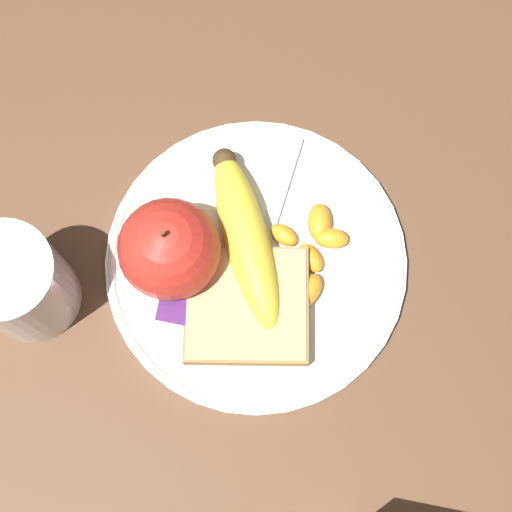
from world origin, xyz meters
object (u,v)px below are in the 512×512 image
(juice_glass, at_px, (20,285))
(apple, at_px, (169,249))
(jam_packet, at_px, (187,306))
(bread_slice, at_px, (248,306))
(fork, at_px, (260,254))
(banana, at_px, (246,237))
(plate, at_px, (256,263))

(juice_glass, height_order, apple, same)
(apple, distance_m, jam_packet, 0.05)
(bread_slice, distance_m, jam_packet, 0.05)
(bread_slice, xyz_separation_m, fork, (0.00, 0.05, -0.01))
(fork, distance_m, jam_packet, 0.08)
(apple, height_order, bread_slice, apple)
(bread_slice, bearing_deg, banana, 102.63)
(apple, height_order, banana, apple)
(bread_slice, bearing_deg, apple, 158.12)
(juice_glass, xyz_separation_m, fork, (0.18, 0.07, -0.03))
(bread_slice, bearing_deg, juice_glass, -172.85)
(jam_packet, bearing_deg, bread_slice, 10.68)
(juice_glass, bearing_deg, jam_packet, 5.81)
(plate, xyz_separation_m, fork, (0.00, 0.01, 0.01))
(juice_glass, bearing_deg, apple, 24.42)
(apple, bearing_deg, plate, 10.97)
(plate, bearing_deg, bread_slice, -88.81)
(plate, distance_m, juice_glass, 0.19)
(banana, bearing_deg, juice_glass, -155.03)
(bread_slice, distance_m, fork, 0.05)
(bread_slice, relative_size, jam_packet, 2.67)
(bread_slice, height_order, fork, bread_slice)
(plate, height_order, bread_slice, bread_slice)
(apple, distance_m, fork, 0.08)
(bread_slice, height_order, jam_packet, same)
(apple, distance_m, bread_slice, 0.08)
(juice_glass, height_order, fork, juice_glass)
(juice_glass, distance_m, jam_packet, 0.13)
(plate, xyz_separation_m, jam_packet, (-0.05, -0.05, 0.01))
(apple, distance_m, banana, 0.07)
(fork, bearing_deg, bread_slice, 4.20)
(fork, bearing_deg, banana, -111.39)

